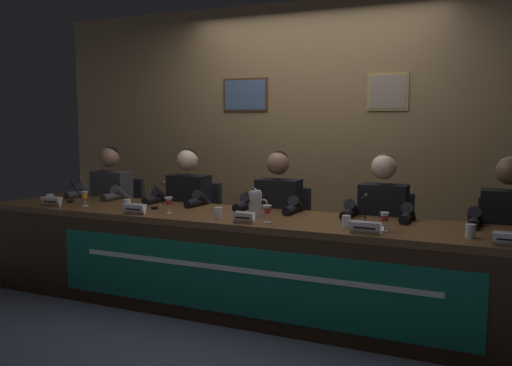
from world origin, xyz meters
TOP-DOWN VIEW (x-y plane):
  - ground_plane at (0.00, 0.00)m, footprint 12.00×12.00m
  - wall_back_panelled at (-0.00, 1.40)m, footprint 5.82×0.14m
  - conference_table at (0.00, -0.12)m, footprint 4.62×0.79m
  - chair_far_left at (-1.73, 0.58)m, footprint 0.44×0.45m
  - panelist_far_left at (-1.73, 0.38)m, footprint 0.51×0.48m
  - nameplate_far_left at (-1.76, -0.27)m, footprint 0.19×0.06m
  - juice_glass_far_left at (-1.52, -0.15)m, footprint 0.06×0.06m
  - water_cup_far_left at (-1.87, -0.18)m, footprint 0.06×0.06m
  - microphone_far_left at (-1.76, -0.01)m, footprint 0.06×0.17m
  - chair_left at (-0.86, 0.58)m, footprint 0.44×0.45m
  - panelist_left at (-0.86, 0.38)m, footprint 0.51×0.48m
  - nameplate_left at (-0.89, -0.31)m, footprint 0.19×0.06m
  - juice_glass_left at (-0.67, -0.16)m, footprint 0.06×0.06m
  - water_cup_left at (-1.07, -0.17)m, footprint 0.06×0.06m
  - microphone_left at (-0.88, -0.01)m, footprint 0.06×0.17m
  - chair_center at (0.00, 0.58)m, footprint 0.44×0.45m
  - panelist_center at (0.00, 0.38)m, footprint 0.51×0.48m
  - nameplate_center at (0.04, -0.30)m, footprint 0.16×0.06m
  - juice_glass_center at (0.18, -0.21)m, footprint 0.06×0.06m
  - water_cup_center at (-0.20, -0.22)m, footprint 0.06×0.06m
  - microphone_center at (-0.03, -0.06)m, footprint 0.06×0.17m
  - chair_right at (0.86, 0.58)m, footprint 0.44×0.45m
  - panelist_right at (0.86, 0.38)m, footprint 0.51×0.48m
  - nameplate_right at (0.90, -0.31)m, footprint 0.20×0.06m
  - juice_glass_right at (0.99, -0.18)m, footprint 0.06×0.06m
  - water_cup_right at (0.74, -0.18)m, footprint 0.06×0.06m
  - microphone_right at (0.83, -0.07)m, footprint 0.06×0.17m
  - chair_far_right at (1.73, 0.58)m, footprint 0.44×0.45m
  - panelist_far_right at (1.73, 0.38)m, footprint 0.51×0.48m
  - nameplate_far_right at (1.71, -0.31)m, footprint 0.15×0.06m
  - water_cup_far_right at (1.51, -0.17)m, footprint 0.06×0.06m
  - water_pitcher_central at (-0.00, 0.00)m, footprint 0.15×0.10m
  - document_stack_right at (0.89, -0.17)m, footprint 0.23×0.17m

SIDE VIEW (x-z plane):
  - ground_plane at x=0.00m, z-range 0.00..0.00m
  - chair_far_left at x=-1.73m, z-range -0.02..0.87m
  - chair_left at x=-0.86m, z-range -0.02..0.87m
  - chair_center at x=0.00m, z-range -0.02..0.87m
  - chair_right at x=0.86m, z-range -0.02..0.87m
  - chair_far_right at x=1.73m, z-range -0.02..0.87m
  - conference_table at x=0.00m, z-range 0.15..0.89m
  - panelist_far_left at x=-1.73m, z-range 0.10..1.31m
  - panelist_left at x=-0.86m, z-range 0.10..1.31m
  - panelist_center at x=0.00m, z-range 0.10..1.31m
  - panelist_right at x=0.86m, z-range 0.10..1.31m
  - panelist_far_right at x=1.73m, z-range 0.10..1.31m
  - document_stack_right at x=0.89m, z-range 0.74..0.75m
  - water_cup_far_left at x=-1.87m, z-range 0.74..0.82m
  - water_cup_left at x=-1.07m, z-range 0.74..0.82m
  - water_cup_center at x=-0.20m, z-range 0.74..0.82m
  - water_cup_right at x=0.74m, z-range 0.74..0.82m
  - water_cup_far_right at x=1.51m, z-range 0.74..0.82m
  - nameplate_right at x=0.90m, z-range 0.74..0.82m
  - nameplate_far_left at x=-1.76m, z-range 0.74..0.82m
  - nameplate_left at x=-0.89m, z-range 0.74..0.82m
  - nameplate_center at x=0.04m, z-range 0.74..0.82m
  - nameplate_far_right at x=1.71m, z-range 0.74..0.82m
  - microphone_far_left at x=-1.76m, z-range 0.71..0.93m
  - microphone_left at x=-0.88m, z-range 0.71..0.93m
  - microphone_center at x=-0.03m, z-range 0.71..0.93m
  - microphone_right at x=0.83m, z-range 0.71..0.93m
  - juice_glass_far_left at x=-1.52m, z-range 0.77..0.89m
  - juice_glass_left at x=-0.67m, z-range 0.77..0.89m
  - juice_glass_center at x=0.18m, z-range 0.77..0.89m
  - juice_glass_right at x=0.99m, z-range 0.77..0.89m
  - water_pitcher_central at x=0.00m, z-range 0.73..0.94m
  - wall_back_panelled at x=0.00m, z-range 0.00..2.60m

